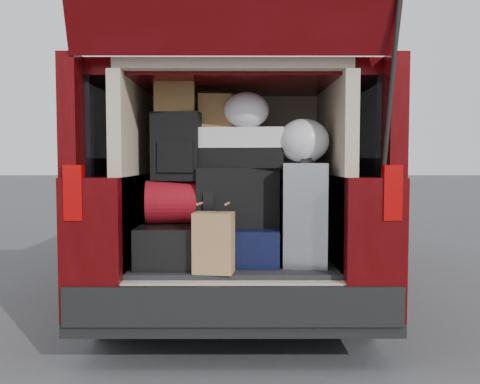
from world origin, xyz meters
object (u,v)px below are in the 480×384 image
Objects in this scene: navy_hardshell at (246,244)px; black_soft_case at (236,197)px; silver_roller at (306,213)px; red_duffel at (179,202)px; twotone_duffel at (240,148)px; black_hardshell at (177,243)px; backpack at (177,147)px; kraft_bag at (214,243)px.

black_soft_case reaches higher than navy_hardshell.
silver_roller is 0.46m from black_soft_case.
navy_hardshell is at bearing -47.82° from black_soft_case.
silver_roller is at bearing -9.04° from red_duffel.
black_hardshell is at bearing -162.71° from twotone_duffel.
navy_hardshell is 1.20× the size of backpack.
silver_roller is 0.59m from twotone_duffel.
red_duffel is (-0.42, 0.00, 0.27)m from navy_hardshell.
red_duffel is at bearing -42.45° from backpack.
black_soft_case is at bearing 175.22° from silver_roller.
navy_hardshell is 0.38m from kraft_bag.
backpack is (-0.37, -0.04, 0.32)m from black_soft_case.
red_duffel is at bearing 134.13° from kraft_bag.
red_duffel is (-0.80, 0.05, 0.07)m from silver_roller.
black_soft_case reaches higher than red_duffel.
backpack is (-0.25, 0.34, 0.56)m from kraft_bag.
black_soft_case is at bearing -161.34° from twotone_duffel.
silver_roller is at bearing -9.10° from twotone_duffel.
red_duffel is (0.02, 0.02, 0.26)m from black_hardshell.
black_hardshell is 1.18× the size of black_soft_case.
red_duffel is 0.35m from backpack.
backpack reaches higher than black_hardshell.
black_hardshell is at bearing 137.71° from kraft_bag.
black_soft_case is at bearing 3.46° from red_duffel.
silver_roller is at bearing -4.07° from navy_hardshell.
black_hardshell is at bearing -173.50° from silver_roller.
black_soft_case is at bearing 15.14° from backpack.
kraft_bag is 0.47m from black_soft_case.
backpack is at bearing -175.99° from silver_roller.
twotone_duffel is at bearing 123.96° from navy_hardshell.
silver_roller is 0.80m from red_duffel.
black_hardshell is 0.48m from black_soft_case.
black_soft_case is (0.37, 0.07, 0.29)m from black_hardshell.
black_soft_case is (0.36, 0.06, 0.03)m from red_duffel.
twotone_duffel is at bearing 6.78° from black_soft_case.
silver_roller is 0.92m from backpack.
black_soft_case reaches higher than kraft_bag.
black_hardshell is at bearing -87.14° from backpack.
twotone_duffel reaches higher than silver_roller.
kraft_bag reaches higher than black_hardshell.
backpack reaches higher than red_duffel.
black_soft_case is at bearing 11.07° from black_hardshell.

